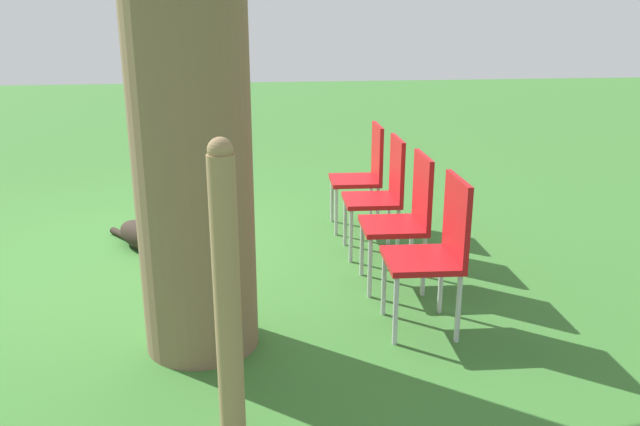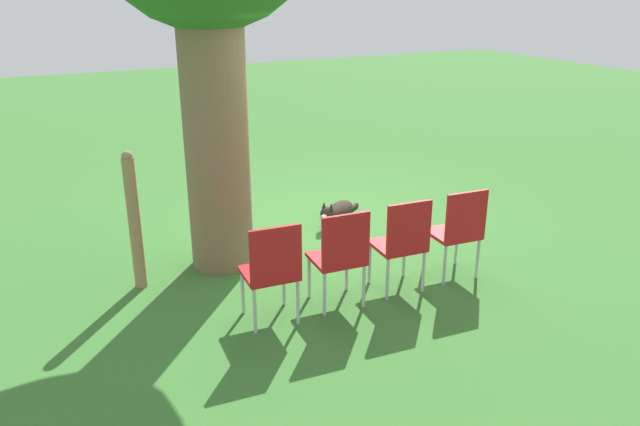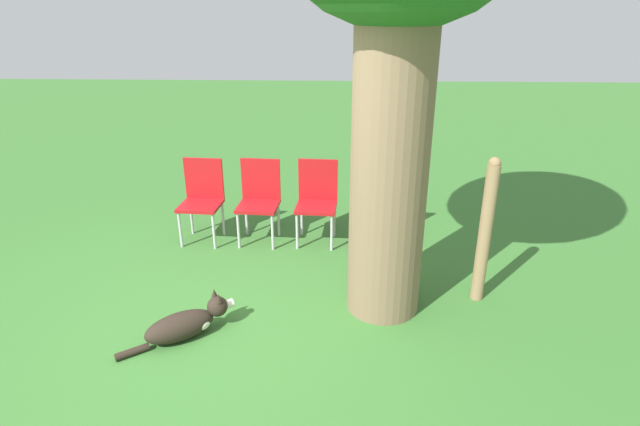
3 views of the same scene
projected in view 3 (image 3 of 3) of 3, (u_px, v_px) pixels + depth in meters
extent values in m
plane|color=#38702D|center=(225.00, 325.00, 4.20)|extent=(30.00, 30.00, 0.00)
cylinder|color=#7A6047|center=(390.00, 155.00, 3.95)|extent=(0.63, 0.63, 2.79)
ellipsoid|color=#2D231C|center=(180.00, 326.00, 3.99)|extent=(0.53, 0.60, 0.22)
ellipsoid|color=silver|center=(198.00, 321.00, 4.08)|extent=(0.28, 0.28, 0.13)
sphere|color=#2D231C|center=(217.00, 306.00, 4.14)|extent=(0.24, 0.24, 0.17)
cylinder|color=silver|center=(229.00, 304.00, 4.19)|extent=(0.10, 0.10, 0.07)
cone|color=#2D231C|center=(214.00, 293.00, 4.13)|extent=(0.05, 0.05, 0.08)
cone|color=#2D231C|center=(219.00, 298.00, 4.06)|extent=(0.05, 0.05, 0.08)
cylinder|color=#2D231C|center=(132.00, 352.00, 3.83)|extent=(0.20, 0.24, 0.06)
cylinder|color=#937551|center=(485.00, 235.00, 4.35)|extent=(0.11, 0.11, 1.27)
sphere|color=#937551|center=(495.00, 163.00, 4.10)|extent=(0.10, 0.10, 0.10)
cube|color=#B21419|center=(200.00, 205.00, 5.55)|extent=(0.45, 0.47, 0.04)
cube|color=#B21419|center=(204.00, 178.00, 5.63)|extent=(0.06, 0.44, 0.47)
cylinder|color=#B7B7BC|center=(214.00, 231.00, 5.45)|extent=(0.03, 0.03, 0.42)
cylinder|color=#B7B7BC|center=(180.00, 230.00, 5.49)|extent=(0.03, 0.03, 0.42)
cylinder|color=#B7B7BC|center=(223.00, 218.00, 5.78)|extent=(0.03, 0.03, 0.42)
cylinder|color=#B7B7BC|center=(191.00, 217.00, 5.82)|extent=(0.03, 0.03, 0.42)
cube|color=#B21419|center=(258.00, 206.00, 5.53)|extent=(0.45, 0.47, 0.04)
cube|color=#B21419|center=(261.00, 179.00, 5.61)|extent=(0.06, 0.44, 0.47)
cylinder|color=#B7B7BC|center=(273.00, 232.00, 5.43)|extent=(0.03, 0.03, 0.42)
cylinder|color=#B7B7BC|center=(238.00, 231.00, 5.47)|extent=(0.03, 0.03, 0.42)
cylinder|color=#B7B7BC|center=(279.00, 219.00, 5.76)|extent=(0.03, 0.03, 0.42)
cylinder|color=#B7B7BC|center=(246.00, 218.00, 5.80)|extent=(0.03, 0.03, 0.42)
cube|color=#B21419|center=(316.00, 207.00, 5.51)|extent=(0.45, 0.47, 0.04)
cube|color=#B21419|center=(318.00, 180.00, 5.59)|extent=(0.06, 0.44, 0.47)
cylinder|color=#B7B7BC|center=(332.00, 233.00, 5.41)|extent=(0.03, 0.03, 0.42)
cylinder|color=#B7B7BC|center=(297.00, 231.00, 5.45)|extent=(0.03, 0.03, 0.42)
cylinder|color=#B7B7BC|center=(334.00, 220.00, 5.74)|extent=(0.03, 0.03, 0.42)
cylinder|color=#B7B7BC|center=(302.00, 219.00, 5.78)|extent=(0.03, 0.03, 0.42)
cube|color=#B21419|center=(375.00, 208.00, 5.49)|extent=(0.45, 0.47, 0.04)
cube|color=#B21419|center=(376.00, 180.00, 5.57)|extent=(0.06, 0.44, 0.47)
cylinder|color=#B7B7BC|center=(391.00, 234.00, 5.39)|extent=(0.03, 0.03, 0.42)
cylinder|color=#B7B7BC|center=(356.00, 232.00, 5.43)|extent=(0.03, 0.03, 0.42)
cylinder|color=#B7B7BC|center=(390.00, 221.00, 5.72)|extent=(0.03, 0.03, 0.42)
cylinder|color=#B7B7BC|center=(357.00, 219.00, 5.76)|extent=(0.03, 0.03, 0.42)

